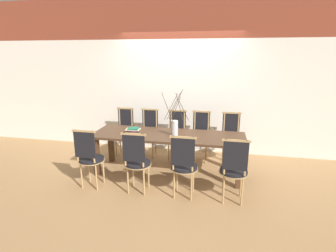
% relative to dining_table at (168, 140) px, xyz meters
% --- Properties ---
extents(ground_plane, '(16.00, 16.00, 0.00)m').
position_rel_dining_table_xyz_m(ground_plane, '(0.00, 0.00, -0.63)').
color(ground_plane, '#A87F51').
extents(wall_rear, '(12.00, 0.06, 3.20)m').
position_rel_dining_table_xyz_m(wall_rear, '(0.00, 1.28, 0.97)').
color(wall_rear, white).
rests_on(wall_rear, ground_plane).
extents(dining_table, '(2.62, 0.83, 0.72)m').
position_rel_dining_table_xyz_m(dining_table, '(0.00, 0.00, 0.00)').
color(dining_table, '#4C3321').
rests_on(dining_table, ground_plane).
extents(chair_near_leftend, '(0.41, 0.41, 0.98)m').
position_rel_dining_table_xyz_m(chair_near_leftend, '(-1.09, -0.75, -0.10)').
color(chair_near_leftend, black).
rests_on(chair_near_leftend, ground_plane).
extents(chair_near_left, '(0.41, 0.41, 0.98)m').
position_rel_dining_table_xyz_m(chair_near_left, '(-0.32, -0.75, -0.10)').
color(chair_near_left, black).
rests_on(chair_near_left, ground_plane).
extents(chair_near_center, '(0.41, 0.41, 0.98)m').
position_rel_dining_table_xyz_m(chair_near_center, '(0.39, -0.75, -0.10)').
color(chair_near_center, black).
rests_on(chair_near_center, ground_plane).
extents(chair_near_right, '(0.41, 0.41, 0.98)m').
position_rel_dining_table_xyz_m(chair_near_right, '(1.09, -0.75, -0.10)').
color(chair_near_right, black).
rests_on(chair_near_right, ground_plane).
extents(chair_far_leftend, '(0.41, 0.41, 0.98)m').
position_rel_dining_table_xyz_m(chair_far_leftend, '(-1.09, 0.75, -0.10)').
color(chair_far_leftend, black).
rests_on(chair_far_leftend, ground_plane).
extents(chair_far_left, '(0.41, 0.41, 0.98)m').
position_rel_dining_table_xyz_m(chair_far_left, '(-0.56, 0.75, -0.10)').
color(chair_far_left, black).
rests_on(chair_far_left, ground_plane).
extents(chair_far_center, '(0.41, 0.41, 0.98)m').
position_rel_dining_table_xyz_m(chair_far_center, '(0.02, 0.75, -0.10)').
color(chair_far_center, black).
rests_on(chair_far_center, ground_plane).
extents(chair_far_right, '(0.41, 0.41, 0.98)m').
position_rel_dining_table_xyz_m(chair_far_right, '(0.50, 0.75, -0.10)').
color(chair_far_right, black).
rests_on(chair_far_right, ground_plane).
extents(chair_far_rightend, '(0.41, 0.41, 0.98)m').
position_rel_dining_table_xyz_m(chair_far_rightend, '(1.08, 0.75, -0.10)').
color(chair_far_rightend, black).
rests_on(chair_far_rightend, ground_plane).
extents(vase_centerpiece, '(0.44, 0.41, 0.78)m').
position_rel_dining_table_xyz_m(vase_centerpiece, '(0.13, -0.07, 0.25)').
color(vase_centerpiece, silver).
rests_on(vase_centerpiece, dining_table).
extents(book_stack, '(0.26, 0.18, 0.05)m').
position_rel_dining_table_xyz_m(book_stack, '(-0.66, 0.10, 0.12)').
color(book_stack, '#842D8C').
rests_on(book_stack, dining_table).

